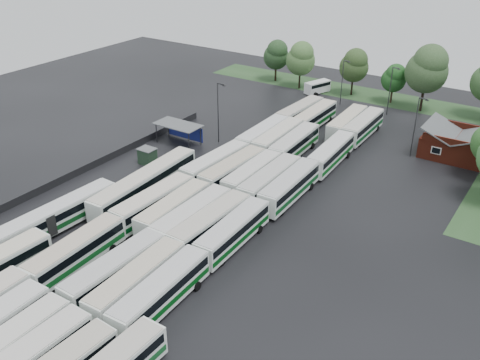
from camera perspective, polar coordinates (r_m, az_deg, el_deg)
The scene contains 43 objects.
ground at distance 69.51m, azimuth -6.90°, elevation -5.22°, with size 160.00×160.00×0.00m, color black.
brick_building at distance 94.67m, azimuth 21.97°, elevation 3.42°, with size 10.07×8.60×5.39m.
wash_shed at distance 93.10m, azimuth -6.46°, elevation 5.68°, with size 8.20×4.20×3.58m.
utility_hut at distance 86.74m, azimuth -9.85°, elevation 2.54°, with size 2.70×2.20×2.62m.
grass_strip_north at distance 120.58m, azimuth 14.21°, elevation 8.63°, with size 80.00×10.00×0.01m, color #264421.
west_fence at distance 88.20m, azimuth -14.70°, elevation 1.93°, with size 0.10×50.00×1.20m, color #2D2D30.
bus_r0c2 at distance 54.17m, azimuth -23.65°, elevation -16.18°, with size 2.92×12.86×3.57m.
bus_r1c0 at distance 64.06m, azimuth -17.11°, elevation -7.36°, with size 3.35×13.32×3.68m.
bus_r1c2 at distance 60.03m, azimuth -13.17°, elevation -9.39°, with size 3.05×13.33×3.70m.
bus_r1c3 at distance 58.02m, azimuth -10.91°, elevation -10.60°, with size 3.31×13.31×3.68m.
bus_r1c4 at distance 56.21m, azimuth -8.42°, elevation -11.77°, with size 3.39×13.47×3.72m.
bus_r2c0 at distance 71.70m, azimuth -9.19°, elevation -2.40°, with size 3.19×13.30×3.68m.
bus_r2c1 at distance 69.88m, azimuth -7.09°, elevation -3.16°, with size 3.08×12.86×3.56m.
bus_r2c2 at distance 67.84m, azimuth -5.12°, elevation -3.98°, with size 2.92×13.33×3.71m.
bus_r2c3 at distance 66.30m, azimuth -3.15°, elevation -4.71°, with size 3.25×13.47×3.73m.
bus_r2c4 at distance 64.90m, azimuth -0.73°, elevation -5.52°, with size 3.11×13.00×3.60m.
bus_r3c0 at distance 81.03m, azimuth -2.61°, elevation 1.66°, with size 3.52×13.50×3.72m.
bus_r3c1 at distance 79.18m, azimuth -0.77°, elevation 1.01°, with size 3.38×13.30×3.67m.
bus_r3c2 at distance 78.02m, azimuth 1.31°, elevation 0.52°, with size 2.87×12.77×3.54m.
bus_r3c3 at distance 76.24m, azimuth 3.21°, elevation -0.11°, with size 3.03×13.49×3.75m.
bus_r3c4 at distance 74.96m, azimuth 5.32°, elevation -0.71°, with size 3.21×13.52×3.74m.
bus_r4c0 at distance 91.38m, azimuth 2.46°, elevation 4.77°, with size 3.08×13.44×3.73m.
bus_r4c1 at distance 90.13m, azimuth 4.13°, elevation 4.39°, with size 3.24×13.55×3.75m.
bus_r4c2 at distance 88.35m, azimuth 5.81°, elevation 3.81°, with size 3.33×13.40×3.70m.
bus_r4c4 at distance 85.76m, azimuth 9.66°, elevation 2.77°, with size 3.37×13.25×3.66m.
bus_r5c0 at distance 102.26m, azimuth 6.38°, elevation 7.13°, with size 3.45×13.31×3.67m.
bus_r5c1 at distance 100.78m, azimuth 7.99°, elevation 6.69°, with size 2.79×12.84×3.57m.
bus_r5c3 at distance 98.51m, azimuth 11.33°, elevation 5.95°, with size 3.28×13.29×3.67m.
bus_r5c4 at distance 97.70m, azimuth 12.99°, elevation 5.59°, with size 3.01×13.23×3.67m.
artic_bus_west_b at distance 76.68m, azimuth -10.09°, elevation -0.33°, with size 3.74×20.37×3.76m.
artic_bus_west_c at distance 71.34m, azimuth -19.48°, elevation -3.97°, with size 3.53×19.35×3.57m.
minibus at distance 120.07m, azimuth 8.26°, elevation 9.84°, with size 4.13×6.36×2.61m.
tree_north_0 at distance 126.35m, azimuth 3.92°, elevation 13.22°, with size 5.88×5.88×9.74m.
tree_north_1 at distance 121.18m, azimuth 6.52°, elevation 12.78°, with size 6.45×6.45×10.69m.
tree_north_2 at distance 118.68m, azimuth 12.12°, elevation 11.91°, with size 6.20×6.20×10.27m.
tree_north_3 at distance 115.81m, azimuth 16.14°, elevation 10.43°, with size 5.07×5.07×8.39m.
tree_north_4 at distance 111.74m, azimuth 19.40°, elevation 11.16°, with size 8.21×8.21×13.60m.
lamp_post_ne at distance 90.66m, azimuth 18.29°, elevation 5.80°, with size 1.57×0.31×10.18m.
lamp_post_nw at distance 91.61m, azimuth -2.29°, elevation 7.63°, with size 1.65×0.32×10.73m.
lamp_post_back_w at distance 112.43m, azimuth 10.91°, elevation 10.51°, with size 1.43×0.28×9.29m.
lamp_post_back_e at distance 108.72m, azimuth 15.80°, elevation 9.48°, with size 1.47×0.29×9.56m.
puddle_2 at distance 76.74m, azimuth -9.92°, elevation -2.06°, with size 4.89×4.89×0.01m, color black.
puddle_3 at distance 64.30m, azimuth -4.20°, elevation -8.09°, with size 4.00×4.00×0.01m, color black.
Camera 1 is at (39.07, -43.69, 37.37)m, focal length 40.00 mm.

